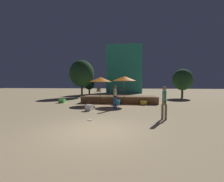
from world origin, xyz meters
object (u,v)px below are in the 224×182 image
at_px(background_tree_2, 89,84).
at_px(frisbee_disc, 90,120).
at_px(background_tree_0, 182,80).
at_px(cube_seat_1, 89,108).
at_px(cube_seat_3, 62,101).
at_px(person_1, 164,101).
at_px(patio_umbrella_0, 124,79).
at_px(cube_seat_0, 117,102).
at_px(background_tree_1, 82,74).
at_px(bistro_chair_2, 98,91).
at_px(bistro_chair_1, 112,90).
at_px(cube_seat_2, 144,103).
at_px(person_0, 115,96).
at_px(bistro_chair_0, 121,90).
at_px(patio_umbrella_1, 101,79).

bearing_deg(background_tree_2, frisbee_disc, -73.62).
bearing_deg(background_tree_2, background_tree_0, -16.96).
relative_size(cube_seat_1, background_tree_2, 0.19).
height_order(cube_seat_1, cube_seat_3, cube_seat_1).
distance_m(cube_seat_1, person_1, 5.45).
distance_m(patio_umbrella_0, cube_seat_0, 2.37).
distance_m(cube_seat_1, background_tree_1, 12.23).
xyz_separation_m(bistro_chair_2, background_tree_1, (-3.90, 6.17, 2.27)).
height_order(bistro_chair_1, background_tree_1, background_tree_1).
xyz_separation_m(patio_umbrella_0, bistro_chair_1, (-1.52, 2.36, -1.22)).
bearing_deg(background_tree_1, cube_seat_2, -40.14).
xyz_separation_m(person_0, background_tree_0, (8.33, 10.61, 1.55)).
xyz_separation_m(cube_seat_3, bistro_chair_0, (6.14, 1.95, 1.09)).
relative_size(person_1, background_tree_1, 0.33).
height_order(bistro_chair_1, bistro_chair_2, same).
bearing_deg(cube_seat_2, bistro_chair_1, 147.71).
bearing_deg(cube_seat_3, person_1, -34.63).
distance_m(person_0, bistro_chair_0, 5.28).
relative_size(person_0, background_tree_1, 0.34).
xyz_separation_m(cube_seat_3, person_0, (6.02, -3.33, 0.84)).
relative_size(frisbee_disc, background_tree_1, 0.04).
distance_m(background_tree_0, background_tree_2, 15.51).
xyz_separation_m(patio_umbrella_0, bistro_chair_2, (-2.85, 1.33, -1.22)).
xyz_separation_m(cube_seat_0, person_1, (3.20, -5.54, 0.80)).
distance_m(cube_seat_0, person_1, 6.44).
distance_m(patio_umbrella_1, person_1, 7.77).
bearing_deg(bistro_chair_2, background_tree_1, -98.74).
distance_m(person_1, bistro_chair_2, 8.77).
bearing_deg(bistro_chair_0, background_tree_1, 19.08).
bearing_deg(cube_seat_2, cube_seat_0, -173.82).
xyz_separation_m(cube_seat_2, person_1, (0.64, -5.81, 0.83)).
bearing_deg(person_0, patio_umbrella_0, 106.47).
height_order(person_0, background_tree_0, background_tree_0).
height_order(patio_umbrella_1, bistro_chair_1, patio_umbrella_1).
distance_m(bistro_chair_0, bistro_chair_1, 1.10).
bearing_deg(background_tree_1, patio_umbrella_0, -48.01).
relative_size(person_0, background_tree_2, 0.62).
relative_size(patio_umbrella_1, person_1, 1.48).
height_order(person_0, bistro_chair_1, person_0).
bearing_deg(cube_seat_0, patio_umbrella_0, 5.09).
bearing_deg(patio_umbrella_0, background_tree_2, 119.47).
distance_m(patio_umbrella_1, cube_seat_1, 4.35).
distance_m(cube_seat_1, cube_seat_2, 5.64).
relative_size(bistro_chair_1, background_tree_2, 0.30).
bearing_deg(cube_seat_1, bistro_chair_0, 72.18).
xyz_separation_m(patio_umbrella_1, background_tree_2, (-4.73, 12.20, -0.47)).
bearing_deg(person_1, cube_seat_3, 164.91).
distance_m(patio_umbrella_1, person_0, 3.69).
relative_size(cube_seat_1, person_1, 0.31).
relative_size(background_tree_1, background_tree_2, 1.85).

